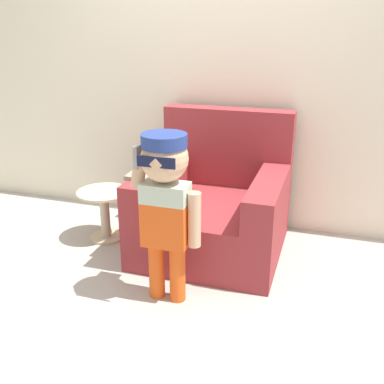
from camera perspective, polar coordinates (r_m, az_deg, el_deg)
The scene contains 5 objects.
ground_plane at distance 3.35m, azimuth -0.64°, elevation -8.29°, with size 10.00×10.00×0.00m, color #ADA89E.
wall_back at distance 3.70m, azimuth 3.29°, elevation 15.63°, with size 10.00×0.05×2.60m.
armchair at distance 3.39m, azimuth 2.91°, elevation -1.79°, with size 1.04×1.04×1.00m.
person_child at distance 2.59m, azimuth -3.36°, elevation -0.17°, with size 0.43×0.32×1.05m.
side_table at distance 3.60m, azimuth -11.03°, elevation -2.23°, with size 0.41×0.41×0.40m.
Camera 1 is at (0.93, -2.78, 1.62)m, focal length 42.00 mm.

